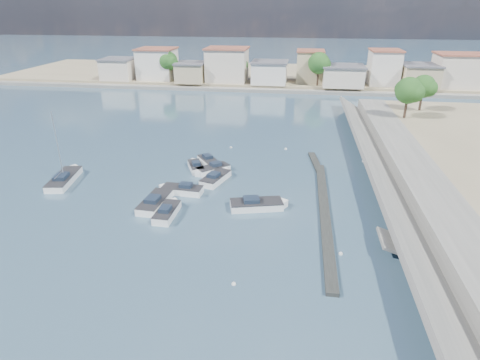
# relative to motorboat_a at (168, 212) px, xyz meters

# --- Properties ---
(ground) EXTENTS (400.00, 400.00, 0.00)m
(ground) POSITION_rel_motorboat_a_xyz_m (8.99, 32.57, -0.38)
(ground) COLOR #324D65
(ground) RESTS_ON ground
(seawall_walkway) EXTENTS (5.00, 90.00, 1.80)m
(seawall_walkway) POSITION_rel_motorboat_a_xyz_m (27.49, 5.57, 0.52)
(seawall_walkway) COLOR slate
(seawall_walkway) RESTS_ON ground
(breakwater) EXTENTS (2.00, 31.02, 0.35)m
(breakwater) POSITION_rel_motorboat_a_xyz_m (15.89, 5.26, -0.21)
(breakwater) COLOR black
(breakwater) RESTS_ON ground
(far_shore_land) EXTENTS (160.00, 40.00, 1.40)m
(far_shore_land) POSITION_rel_motorboat_a_xyz_m (8.99, 84.57, 0.32)
(far_shore_land) COLOR gray
(far_shore_land) RESTS_ON ground
(far_shore_quay) EXTENTS (160.00, 2.50, 0.80)m
(far_shore_quay) POSITION_rel_motorboat_a_xyz_m (8.99, 63.57, 0.02)
(far_shore_quay) COLOR slate
(far_shore_quay) RESTS_ON ground
(far_town) EXTENTS (113.01, 12.80, 8.35)m
(far_town) POSITION_rel_motorboat_a_xyz_m (19.70, 69.49, 4.56)
(far_town) COLOR beige
(far_town) RESTS_ON far_shore_land
(shore_trees) EXTENTS (74.56, 38.32, 7.92)m
(shore_trees) POSITION_rel_motorboat_a_xyz_m (17.33, 60.69, 5.84)
(shore_trees) COLOR #38281E
(shore_trees) RESTS_ON ground
(motorboat_a) EXTENTS (1.84, 4.93, 1.48)m
(motorboat_a) POSITION_rel_motorboat_a_xyz_m (0.00, 0.00, 0.00)
(motorboat_a) COLOR white
(motorboat_a) RESTS_ON ground
(motorboat_b) EXTENTS (3.29, 5.42, 1.48)m
(motorboat_b) POSITION_rel_motorboat_a_xyz_m (3.25, 9.31, -0.00)
(motorboat_b) COLOR white
(motorboat_b) RESTS_ON ground
(motorboat_c) EXTENTS (5.22, 2.10, 1.48)m
(motorboat_c) POSITION_rel_motorboat_a_xyz_m (-0.18, 5.25, 0.00)
(motorboat_c) COLOR white
(motorboat_c) RESTS_ON ground
(motorboat_d) EXTENTS (4.34, 4.21, 1.48)m
(motorboat_d) POSITION_rel_motorboat_a_xyz_m (2.08, 11.69, -0.00)
(motorboat_d) COLOR white
(motorboat_d) RESTS_ON ground
(motorboat_e) EXTENTS (2.55, 6.12, 1.48)m
(motorboat_e) POSITION_rel_motorboat_a_xyz_m (-1.97, 2.10, -0.00)
(motorboat_e) COLOR white
(motorboat_e) RESTS_ON ground
(motorboat_f) EXTENTS (3.03, 4.27, 1.48)m
(motorboat_f) POSITION_rel_motorboat_a_xyz_m (-0.22, 12.52, -0.00)
(motorboat_f) COLOR white
(motorboat_f) RESTS_ON ground
(motorboat_g) EXTENTS (3.96, 4.59, 1.48)m
(motorboat_g) POSITION_rel_motorboat_a_xyz_m (1.32, 14.16, 0.00)
(motorboat_g) COLOR white
(motorboat_g) RESTS_ON ground
(motorboat_h) EXTENTS (6.26, 3.49, 1.48)m
(motorboat_h) POSITION_rel_motorboat_a_xyz_m (9.15, 2.88, -0.00)
(motorboat_h) COLOR white
(motorboat_h) RESTS_ON ground
(sailboat) EXTENTS (3.31, 7.43, 9.00)m
(sailboat) POSITION_rel_motorboat_a_xyz_m (-15.08, 6.45, 0.03)
(sailboat) COLOR white
(sailboat) RESTS_ON ground
(mooring_buoys) EXTENTS (19.37, 32.57, 0.37)m
(mooring_buoys) POSITION_rel_motorboat_a_xyz_m (12.94, 8.70, -0.33)
(mooring_buoys) COLOR white
(mooring_buoys) RESTS_ON ground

